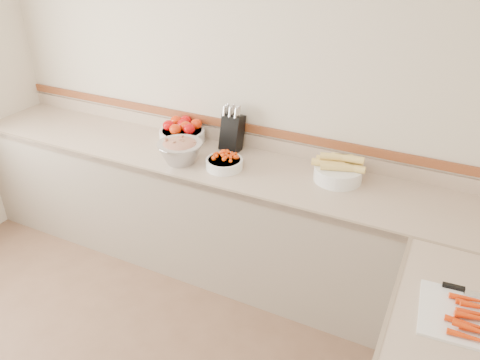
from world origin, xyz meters
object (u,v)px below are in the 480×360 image
at_px(rhubarb_bowl, 180,150).
at_px(tomato_bowl, 182,132).
at_px(cherry_tomato_bowl, 224,162).
at_px(corn_bowl, 338,170).
at_px(cutting_board, 474,318).
at_px(knife_block, 232,131).

bearing_deg(rhubarb_bowl, tomato_bowl, 120.13).
bearing_deg(cherry_tomato_bowl, corn_bowl, 13.71).
relative_size(tomato_bowl, cutting_board, 0.74).
xyz_separation_m(tomato_bowl, corn_bowl, (1.22, -0.07, -0.00)).
bearing_deg(corn_bowl, cutting_board, -47.51).
height_order(tomato_bowl, cherry_tomato_bowl, tomato_bowl).
height_order(knife_block, rhubarb_bowl, knife_block).
height_order(corn_bowl, cutting_board, corn_bowl).
bearing_deg(cherry_tomato_bowl, tomato_bowl, 153.25).
relative_size(knife_block, cutting_board, 0.74).
bearing_deg(tomato_bowl, knife_block, 6.01).
relative_size(knife_block, tomato_bowl, 1.00).
bearing_deg(rhubarb_bowl, cherry_tomato_bowl, 10.25).
bearing_deg(rhubarb_bowl, knife_block, 56.85).
xyz_separation_m(knife_block, cutting_board, (1.67, -1.04, -0.12)).
xyz_separation_m(tomato_bowl, cherry_tomato_bowl, (0.49, -0.25, -0.03)).
height_order(knife_block, tomato_bowl, knife_block).
bearing_deg(cutting_board, cherry_tomato_bowl, 154.58).
relative_size(cherry_tomato_bowl, cutting_board, 0.54).
height_order(cherry_tomato_bowl, cutting_board, cherry_tomato_bowl).
distance_m(cherry_tomato_bowl, rhubarb_bowl, 0.32).
xyz_separation_m(corn_bowl, cutting_board, (0.85, -0.93, -0.05)).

